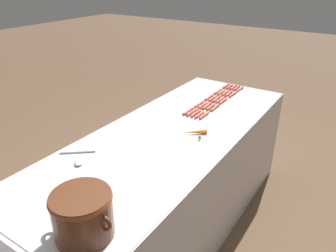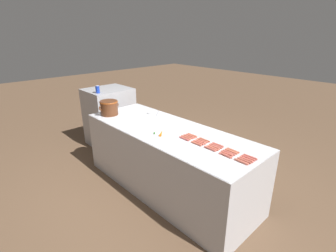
# 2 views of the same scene
# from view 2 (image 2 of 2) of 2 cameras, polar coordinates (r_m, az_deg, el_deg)

# --- Properties ---
(ground_plane) EXTENTS (20.00, 20.00, 0.00)m
(ground_plane) POSITION_cam_2_polar(r_m,az_deg,el_deg) (3.53, -0.14, -13.81)
(ground_plane) COLOR brown
(griddle_counter) EXTENTS (0.90, 2.46, 0.86)m
(griddle_counter) POSITION_cam_2_polar(r_m,az_deg,el_deg) (3.30, -0.15, -7.67)
(griddle_counter) COLOR #BCBCC1
(griddle_counter) RESTS_ON ground_plane
(back_cabinet) EXTENTS (0.77, 0.67, 1.05)m
(back_cabinet) POSITION_cam_2_polar(r_m,az_deg,el_deg) (4.76, -13.26, 2.12)
(back_cabinet) COLOR #A0A0A4
(back_cabinet) RESTS_ON ground_plane
(hot_dog_0) EXTENTS (0.02, 0.15, 0.02)m
(hot_dog_0) POSITION_cam_2_polar(r_m,az_deg,el_deg) (2.44, 16.48, -7.84)
(hot_dog_0) COLOR #C8634F
(hot_dog_0) RESTS_ON griddle_counter
(hot_dog_1) EXTENTS (0.03, 0.15, 0.02)m
(hot_dog_1) POSITION_cam_2_polar(r_m,az_deg,el_deg) (2.52, 13.05, -6.54)
(hot_dog_1) COLOR #C65C4D
(hot_dog_1) RESTS_ON griddle_counter
(hot_dog_2) EXTENTS (0.02, 0.15, 0.02)m
(hot_dog_2) POSITION_cam_2_polar(r_m,az_deg,el_deg) (2.62, 9.59, -5.15)
(hot_dog_2) COLOR #C25A4B
(hot_dog_2) RESTS_ON griddle_counter
(hot_dog_3) EXTENTS (0.03, 0.15, 0.02)m
(hot_dog_3) POSITION_cam_2_polar(r_m,az_deg,el_deg) (2.72, 6.52, -4.01)
(hot_dog_3) COLOR #CA5F48
(hot_dog_3) RESTS_ON griddle_counter
(hot_dog_4) EXTENTS (0.03, 0.15, 0.02)m
(hot_dog_4) POSITION_cam_2_polar(r_m,az_deg,el_deg) (2.83, 3.78, -2.90)
(hot_dog_4) COLOR #CB5A51
(hot_dog_4) RESTS_ON griddle_counter
(hot_dog_5) EXTENTS (0.03, 0.15, 0.02)m
(hot_dog_5) POSITION_cam_2_polar(r_m,az_deg,el_deg) (2.47, 17.10, -7.57)
(hot_dog_5) COLOR #BF5E4C
(hot_dog_5) RESTS_ON griddle_counter
(hot_dog_6) EXTENTS (0.03, 0.15, 0.02)m
(hot_dog_6) POSITION_cam_2_polar(r_m,az_deg,el_deg) (2.55, 13.37, -6.18)
(hot_dog_6) COLOR #C95E4B
(hot_dog_6) RESTS_ON griddle_counter
(hot_dog_7) EXTENTS (0.03, 0.15, 0.02)m
(hot_dog_7) POSITION_cam_2_polar(r_m,az_deg,el_deg) (2.64, 10.17, -4.98)
(hot_dog_7) COLOR #C8634C
(hot_dog_7) RESTS_ON griddle_counter
(hot_dog_8) EXTENTS (0.02, 0.15, 0.02)m
(hot_dog_8) POSITION_cam_2_polar(r_m,az_deg,el_deg) (2.74, 7.04, -3.79)
(hot_dog_8) COLOR #C85E4E
(hot_dog_8) RESTS_ON griddle_counter
(hot_dog_9) EXTENTS (0.02, 0.15, 0.02)m
(hot_dog_9) POSITION_cam_2_polar(r_m,az_deg,el_deg) (2.85, 4.15, -2.65)
(hot_dog_9) COLOR #C5674B
(hot_dog_9) RESTS_ON griddle_counter
(hot_dog_10) EXTENTS (0.03, 0.15, 0.02)m
(hot_dog_10) POSITION_cam_2_polar(r_m,az_deg,el_deg) (2.49, 17.54, -7.30)
(hot_dog_10) COLOR #CC6051
(hot_dog_10) RESTS_ON griddle_counter
(hot_dog_11) EXTENTS (0.02, 0.15, 0.02)m
(hot_dog_11) POSITION_cam_2_polar(r_m,az_deg,el_deg) (2.58, 13.79, -5.96)
(hot_dog_11) COLOR #BF5B50
(hot_dog_11) RESTS_ON griddle_counter
(hot_dog_12) EXTENTS (0.03, 0.15, 0.02)m
(hot_dog_12) POSITION_cam_2_polar(r_m,az_deg,el_deg) (2.67, 10.57, -4.70)
(hot_dog_12) COLOR #BF5F4E
(hot_dog_12) RESTS_ON griddle_counter
(hot_dog_13) EXTENTS (0.03, 0.15, 0.02)m
(hot_dog_13) POSITION_cam_2_polar(r_m,az_deg,el_deg) (2.77, 7.52, -3.58)
(hot_dog_13) COLOR #CE6550
(hot_dog_13) RESTS_ON griddle_counter
(hot_dog_14) EXTENTS (0.03, 0.15, 0.02)m
(hot_dog_14) POSITION_cam_2_polar(r_m,az_deg,el_deg) (2.88, 4.67, -2.46)
(hot_dog_14) COLOR #C15B4D
(hot_dog_14) RESTS_ON griddle_counter
(hot_dog_15) EXTENTS (0.02, 0.15, 0.02)m
(hot_dog_15) POSITION_cam_2_polar(r_m,az_deg,el_deg) (2.52, 17.92, -6.99)
(hot_dog_15) COLOR #CB5B4F
(hot_dog_15) RESTS_ON griddle_counter
(hot_dog_16) EXTENTS (0.02, 0.15, 0.02)m
(hot_dog_16) POSITION_cam_2_polar(r_m,az_deg,el_deg) (2.61, 14.30, -5.68)
(hot_dog_16) COLOR #CB674A
(hot_dog_16) RESTS_ON griddle_counter
(hot_dog_17) EXTENTS (0.02, 0.15, 0.02)m
(hot_dog_17) POSITION_cam_2_polar(r_m,az_deg,el_deg) (2.69, 11.03, -4.50)
(hot_dog_17) COLOR #C25D4F
(hot_dog_17) RESTS_ON griddle_counter
(hot_dog_18) EXTENTS (0.03, 0.15, 0.02)m
(hot_dog_18) POSITION_cam_2_polar(r_m,az_deg,el_deg) (2.79, 7.86, -3.33)
(hot_dog_18) COLOR #C15D4B
(hot_dog_18) RESTS_ON griddle_counter
(hot_dog_19) EXTENTS (0.03, 0.15, 0.02)m
(hot_dog_19) POSITION_cam_2_polar(r_m,az_deg,el_deg) (2.90, 5.21, -2.28)
(hot_dog_19) COLOR #C9664D
(hot_dog_19) RESTS_ON griddle_counter
(hot_dog_20) EXTENTS (0.02, 0.15, 0.02)m
(hot_dog_20) POSITION_cam_2_polar(r_m,az_deg,el_deg) (2.55, 18.39, -6.74)
(hot_dog_20) COLOR #C3594E
(hot_dog_20) RESTS_ON griddle_counter
(hot_dog_21) EXTENTS (0.03, 0.15, 0.02)m
(hot_dog_21) POSITION_cam_2_polar(r_m,az_deg,el_deg) (2.63, 14.69, -5.44)
(hot_dog_21) COLOR #C6654E
(hot_dog_21) RESTS_ON griddle_counter
(hot_dog_22) EXTENTS (0.03, 0.15, 0.02)m
(hot_dog_22) POSITION_cam_2_polar(r_m,az_deg,el_deg) (2.72, 11.40, -4.25)
(hot_dog_22) COLOR #C25B4E
(hot_dog_22) RESTS_ON griddle_counter
(hot_dog_23) EXTENTS (0.03, 0.15, 0.02)m
(hot_dog_23) POSITION_cam_2_polar(r_m,az_deg,el_deg) (2.82, 8.40, -3.14)
(hot_dog_23) COLOR #C2664E
(hot_dog_23) RESTS_ON griddle_counter
(hot_dog_24) EXTENTS (0.03, 0.15, 0.02)m
(hot_dog_24) POSITION_cam_2_polar(r_m,az_deg,el_deg) (2.93, 5.64, -2.10)
(hot_dog_24) COLOR #C46149
(hot_dog_24) RESTS_ON griddle_counter
(bean_pot) EXTENTS (0.33, 0.26, 0.21)m
(bean_pot) POSITION_cam_2_polar(r_m,az_deg,el_deg) (3.73, -13.38, 4.27)
(bean_pot) COLOR #562D19
(bean_pot) RESTS_ON griddle_counter
(serving_spoon) EXTENTS (0.23, 0.20, 0.02)m
(serving_spoon) POSITION_cam_2_polar(r_m,az_deg,el_deg) (3.71, -3.73, 2.93)
(serving_spoon) COLOR #B7B7BC
(serving_spoon) RESTS_ON griddle_counter
(carrot) EXTENTS (0.15, 0.13, 0.03)m
(carrot) POSITION_cam_2_polar(r_m,az_deg,el_deg) (2.97, -1.62, -1.57)
(carrot) COLOR orange
(carrot) RESTS_ON griddle_counter
(soda_can) EXTENTS (0.07, 0.07, 0.13)m
(soda_can) POSITION_cam_2_polar(r_m,az_deg,el_deg) (4.31, -15.86, 8.08)
(soda_can) COLOR #1938B2
(soda_can) RESTS_ON back_cabinet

